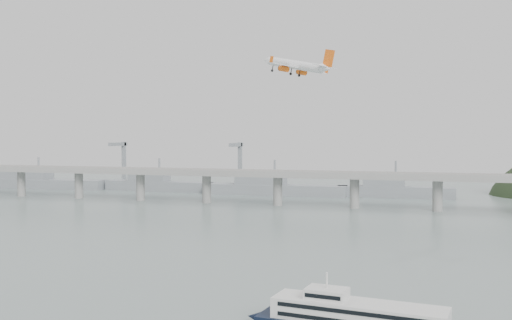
% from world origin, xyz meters
% --- Properties ---
extents(ground, '(900.00, 900.00, 0.00)m').
position_xyz_m(ground, '(0.00, 0.00, 0.00)').
color(ground, slate).
rests_on(ground, ground).
extents(bridge, '(800.00, 22.00, 23.90)m').
position_xyz_m(bridge, '(-1.15, 200.00, 17.65)').
color(bridge, gray).
rests_on(bridge, ground).
extents(distant_fleet, '(453.00, 60.90, 40.00)m').
position_xyz_m(distant_fleet, '(-155.36, 265.08, 6.22)').
color(distant_fleet, gray).
rests_on(distant_fleet, ground).
extents(airliner, '(39.54, 37.46, 11.97)m').
position_xyz_m(airliner, '(7.65, 93.52, 78.18)').
color(airliner, white).
rests_on(airliner, ground).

